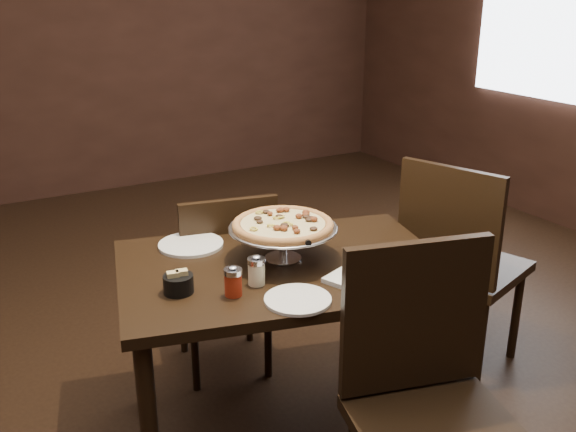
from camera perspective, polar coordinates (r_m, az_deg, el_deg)
room at (r=2.20m, az=-2.16°, el=12.42°), size 6.04×7.04×2.84m
dining_table at (r=2.38m, az=-0.46°, el=-6.37°), size 1.32×1.04×0.73m
pizza_stand at (r=2.32m, az=-0.46°, el=-0.83°), size 0.40×0.40×0.16m
parmesan_shaker at (r=2.16m, az=-2.82°, el=-4.85°), size 0.06×0.06×0.11m
pepper_flake_shaker at (r=2.10m, az=-4.90°, el=-5.80°), size 0.06×0.06×0.11m
packet_caddy at (r=2.14m, az=-9.73°, el=-5.91°), size 0.10×0.10×0.08m
napkin_stack at (r=2.21m, az=5.75°, el=-5.59°), size 0.20×0.20×0.02m
plate_left at (r=2.51m, az=-8.63°, el=-2.52°), size 0.25×0.25×0.01m
plate_near at (r=2.07m, az=0.87°, el=-7.43°), size 0.22×0.22×0.01m
serving_spatula at (r=2.22m, az=1.34°, el=-1.91°), size 0.15×0.15×0.03m
chair_far at (r=2.84m, az=-5.61°, el=-5.44°), size 0.48×0.48×0.87m
chair_near at (r=2.00m, az=12.47°, el=-15.66°), size 0.56×0.56×0.99m
chair_side at (r=2.94m, az=14.94°, el=-3.74°), size 0.59×0.59×0.99m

